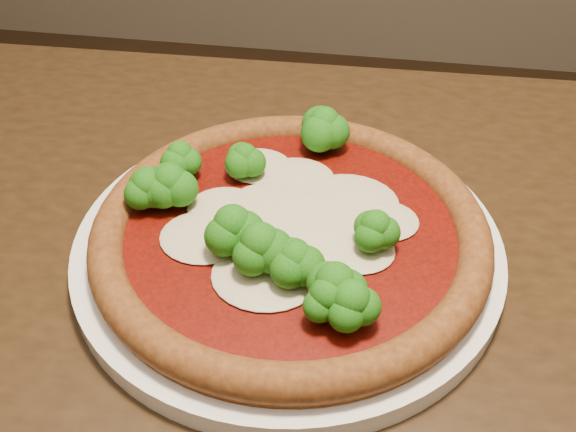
# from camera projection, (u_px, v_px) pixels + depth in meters

# --- Properties ---
(dining_table) EXTENTS (1.29, 0.77, 0.75)m
(dining_table) POSITION_uv_depth(u_px,v_px,m) (365.00, 375.00, 0.55)
(dining_table) COLOR black
(dining_table) RESTS_ON floor
(plate) EXTENTS (0.34, 0.34, 0.02)m
(plate) POSITION_uv_depth(u_px,v_px,m) (288.00, 245.00, 0.52)
(plate) COLOR white
(plate) RESTS_ON dining_table
(pizza) EXTENTS (0.31, 0.31, 0.06)m
(pizza) POSITION_uv_depth(u_px,v_px,m) (287.00, 228.00, 0.50)
(pizza) COLOR brown
(pizza) RESTS_ON plate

